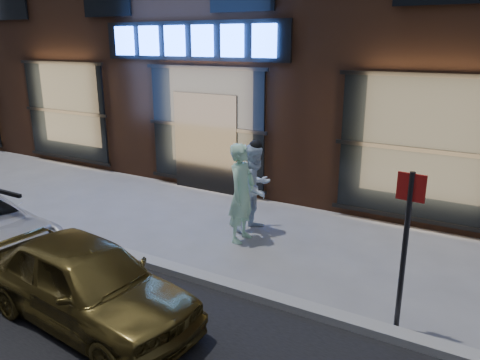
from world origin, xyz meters
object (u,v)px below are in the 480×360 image
Objects in this scene: sign_post at (406,238)px; man_cap at (255,188)px; man_bowtie at (242,193)px; gold_sedan at (87,282)px.

man_cap is at bearing 153.82° from sign_post.
sign_post is at bearing -112.70° from man_cap.
man_bowtie is 3.37m from gold_sedan.
man_cap is at bearing -0.05° from gold_sedan.
sign_post reaches higher than man_bowtie.
man_bowtie is at bearing -1.58° from gold_sedan.
gold_sedan is at bearing -146.23° from sign_post.
gold_sedan is at bearing -175.87° from man_cap.
man_bowtie is 0.87× the size of sign_post.
man_bowtie is at bearing 161.51° from sign_post.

